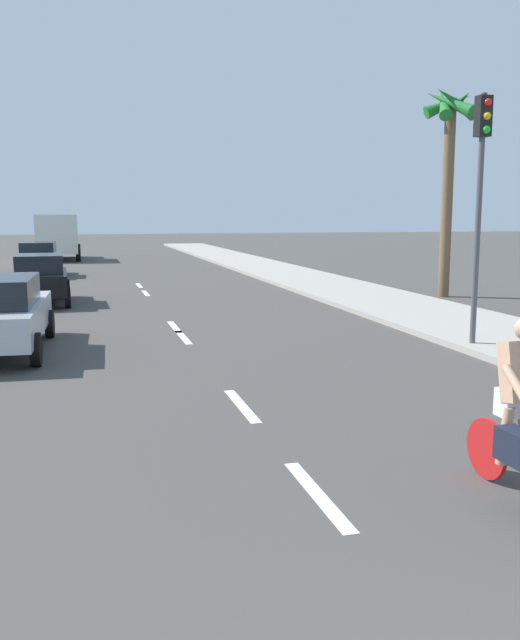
{
  "coord_description": "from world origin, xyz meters",
  "views": [
    {
      "loc": [
        -2.23,
        -1.23,
        2.81
      ],
      "look_at": [
        0.57,
        9.4,
        1.1
      ],
      "focal_mm": 38.16,
      "sensor_mm": 36.0,
      "label": 1
    }
  ],
  "objects": [
    {
      "name": "ground_plane",
      "position": [
        0.0,
        20.0,
        0.0
      ],
      "size": [
        160.0,
        160.0,
        0.0
      ],
      "primitive_type": "plane",
      "color": "#423F3D"
    },
    {
      "name": "sidewalk_strip",
      "position": [
        7.07,
        22.0,
        0.07
      ],
      "size": [
        3.6,
        80.0,
        0.14
      ],
      "primitive_type": "cube",
      "color": "#9E998E",
      "rests_on": "ground"
    },
    {
      "name": "lane_stripe_1",
      "position": [
        0.0,
        4.94,
        0.0
      ],
      "size": [
        0.16,
        1.8,
        0.01
      ],
      "primitive_type": "cube",
      "color": "white",
      "rests_on": "ground"
    },
    {
      "name": "lane_stripe_2",
      "position": [
        0.0,
        8.29,
        0.0
      ],
      "size": [
        0.16,
        1.8,
        0.01
      ],
      "primitive_type": "cube",
      "color": "white",
      "rests_on": "ground"
    },
    {
      "name": "lane_stripe_3",
      "position": [
        0.0,
        14.16,
        0.0
      ],
      "size": [
        0.16,
        1.8,
        0.01
      ],
      "primitive_type": "cube",
      "color": "white",
      "rests_on": "ground"
    },
    {
      "name": "lane_stripe_4",
      "position": [
        0.0,
        15.68,
        0.0
      ],
      "size": [
        0.16,
        1.8,
        0.01
      ],
      "primitive_type": "cube",
      "color": "white",
      "rests_on": "ground"
    },
    {
      "name": "lane_stripe_5",
      "position": [
        0.0,
        23.35,
        0.0
      ],
      "size": [
        0.16,
        1.8,
        0.01
      ],
      "primitive_type": "cube",
      "color": "white",
      "rests_on": "ground"
    },
    {
      "name": "lane_stripe_6",
      "position": [
        0.0,
        26.17,
        0.0
      ],
      "size": [
        0.16,
        1.8,
        0.01
      ],
      "primitive_type": "cube",
      "color": "white",
      "rests_on": "ground"
    },
    {
      "name": "cyclist",
      "position": [
        1.87,
        4.33,
        0.83
      ],
      "size": [
        0.64,
        1.71,
        1.82
      ],
      "rotation": [
        0.0,
        0.0,
        3.18
      ],
      "color": "black",
      "rests_on": "ground"
    },
    {
      "name": "parked_car_black",
      "position": [
        -3.48,
        21.26,
        0.83
      ],
      "size": [
        1.85,
        3.84,
        1.57
      ],
      "rotation": [
        0.0,
        0.0,
        0.02
      ],
      "color": "black",
      "rests_on": "ground"
    },
    {
      "name": "parked_car_teal",
      "position": [
        -4.06,
        31.42,
        0.84
      ],
      "size": [
        1.93,
        3.99,
        1.57
      ],
      "rotation": [
        0.0,
        0.0,
        -0.03
      ],
      "color": "#14727A",
      "rests_on": "ground"
    },
    {
      "name": "delivery_truck",
      "position": [
        -3.54,
        43.11,
        1.5
      ],
      "size": [
        2.69,
        6.24,
        2.8
      ],
      "rotation": [
        0.0,
        0.0,
        -0.0
      ],
      "color": "beige",
      "rests_on": "ground"
    },
    {
      "name": "palm_tree_far",
      "position": [
        9.83,
        19.69,
        5.29
      ],
      "size": [
        1.78,
        1.83,
        7.15
      ],
      "color": "brown",
      "rests_on": "ground"
    },
    {
      "name": "traffic_signal",
      "position": [
        5.67,
        11.19,
        3.61
      ],
      "size": [
        0.28,
        0.33,
        5.2
      ],
      "color": "#4C4C51",
      "rests_on": "ground"
    }
  ]
}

